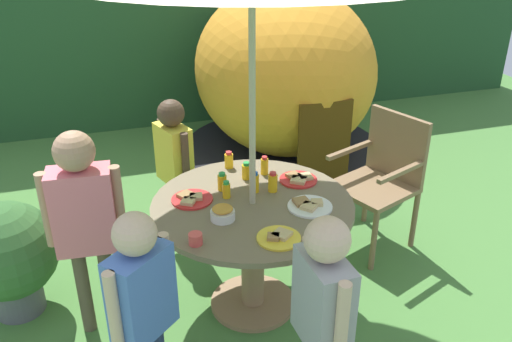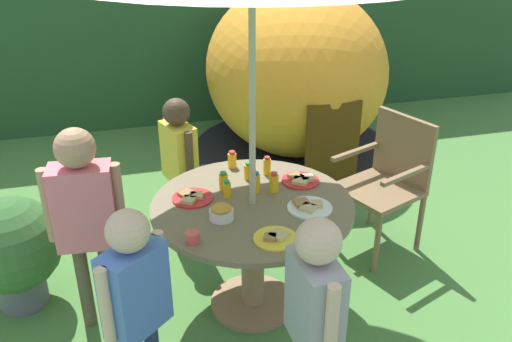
# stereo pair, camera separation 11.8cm
# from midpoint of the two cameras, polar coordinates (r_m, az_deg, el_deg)

# --- Properties ---
(ground_plane) EXTENTS (10.00, 10.00, 0.02)m
(ground_plane) POSITION_cam_midpoint_polar(r_m,az_deg,el_deg) (3.57, -1.30, -13.83)
(ground_plane) COLOR #477A38
(hedge_backdrop) EXTENTS (9.00, 0.70, 1.91)m
(hedge_backdrop) POSITION_cam_midpoint_polar(r_m,az_deg,el_deg) (6.38, -10.62, 13.91)
(hedge_backdrop) COLOR #234C28
(hedge_backdrop) RESTS_ON ground_plane
(garden_table) EXTENTS (1.17, 1.17, 0.74)m
(garden_table) POSITION_cam_midpoint_polar(r_m,az_deg,el_deg) (3.23, -1.40, -6.17)
(garden_table) COLOR #93704C
(garden_table) RESTS_ON ground_plane
(wooden_chair) EXTENTS (0.64, 0.64, 0.97)m
(wooden_chair) POSITION_cam_midpoint_polar(r_m,az_deg,el_deg) (3.97, 12.25, -0.24)
(wooden_chair) COLOR brown
(wooden_chair) RESTS_ON ground_plane
(dome_tent) EXTENTS (2.08, 2.08, 1.63)m
(dome_tent) POSITION_cam_midpoint_polar(r_m,az_deg,el_deg) (5.39, 2.30, 10.41)
(dome_tent) COLOR orange
(dome_tent) RESTS_ON ground_plane
(potted_plant) EXTENTS (0.59, 0.59, 0.74)m
(potted_plant) POSITION_cam_midpoint_polar(r_m,az_deg,el_deg) (3.61, -25.30, -7.87)
(potted_plant) COLOR #595960
(potted_plant) RESTS_ON ground_plane
(child_in_yellow_shirt) EXTENTS (0.24, 0.36, 1.10)m
(child_in_yellow_shirt) POSITION_cam_midpoint_polar(r_m,az_deg,el_deg) (3.87, -9.44, 1.75)
(child_in_yellow_shirt) COLOR navy
(child_in_yellow_shirt) RESTS_ON ground_plane
(child_in_pink_shirt) EXTENTS (0.43, 0.21, 1.26)m
(child_in_pink_shirt) POSITION_cam_midpoint_polar(r_m,az_deg,el_deg) (3.09, -18.61, -3.94)
(child_in_pink_shirt) COLOR brown
(child_in_pink_shirt) RESTS_ON ground_plane
(child_in_blue_shirt) EXTENTS (0.33, 0.32, 1.14)m
(child_in_blue_shirt) POSITION_cam_midpoint_polar(r_m,az_deg,el_deg) (2.56, -13.19, -12.35)
(child_in_blue_shirt) COLOR navy
(child_in_blue_shirt) RESTS_ON ground_plane
(child_in_grey_shirt) EXTENTS (0.20, 0.40, 1.16)m
(child_in_grey_shirt) POSITION_cam_midpoint_polar(r_m,az_deg,el_deg) (2.44, 5.60, -13.43)
(child_in_grey_shirt) COLOR #3F3F47
(child_in_grey_shirt) RESTS_ON ground_plane
(snack_bowl) EXTENTS (0.13, 0.13, 0.08)m
(snack_bowl) POSITION_cam_midpoint_polar(r_m,az_deg,el_deg) (2.97, -4.64, -4.42)
(snack_bowl) COLOR white
(snack_bowl) RESTS_ON garden_table
(plate_far_left) EXTENTS (0.25, 0.25, 0.03)m
(plate_far_left) POSITION_cam_midpoint_polar(r_m,az_deg,el_deg) (3.10, 4.50, -3.64)
(plate_far_left) COLOR white
(plate_far_left) RESTS_ON garden_table
(plate_mid_left) EXTENTS (0.24, 0.24, 0.03)m
(plate_mid_left) POSITION_cam_midpoint_polar(r_m,az_deg,el_deg) (3.19, -7.83, -2.90)
(plate_mid_left) COLOR red
(plate_mid_left) RESTS_ON garden_table
(plate_mid_right) EXTENTS (0.23, 0.23, 0.03)m
(plate_mid_right) POSITION_cam_midpoint_polar(r_m,az_deg,el_deg) (2.82, 1.19, -6.95)
(plate_mid_right) COLOR yellow
(plate_mid_right) RESTS_ON garden_table
(plate_near_left) EXTENTS (0.23, 0.23, 0.03)m
(plate_near_left) POSITION_cam_midpoint_polar(r_m,az_deg,el_deg) (3.38, 3.48, -0.83)
(plate_near_left) COLOR red
(plate_near_left) RESTS_ON garden_table
(juice_bottle_near_right) EXTENTS (0.06, 0.06, 0.11)m
(juice_bottle_near_right) POSITION_cam_midpoint_polar(r_m,az_deg,el_deg) (3.26, -4.59, -1.15)
(juice_bottle_near_right) COLOR yellow
(juice_bottle_near_right) RESTS_ON garden_table
(juice_bottle_far_right) EXTENTS (0.05, 0.05, 0.11)m
(juice_bottle_far_right) POSITION_cam_midpoint_polar(r_m,az_deg,el_deg) (3.18, -4.17, -2.00)
(juice_bottle_far_right) COLOR yellow
(juice_bottle_far_right) RESTS_ON garden_table
(juice_bottle_center_front) EXTENTS (0.06, 0.06, 0.11)m
(juice_bottle_center_front) POSITION_cam_midpoint_polar(r_m,az_deg,el_deg) (3.39, -2.00, -0.02)
(juice_bottle_center_front) COLOR yellow
(juice_bottle_center_front) RESTS_ON garden_table
(juice_bottle_center_back) EXTENTS (0.05, 0.05, 0.13)m
(juice_bottle_center_back) POSITION_cam_midpoint_polar(r_m,az_deg,el_deg) (3.23, -1.14, -1.23)
(juice_bottle_center_back) COLOR yellow
(juice_bottle_center_back) RESTS_ON garden_table
(juice_bottle_front_edge) EXTENTS (0.06, 0.06, 0.12)m
(juice_bottle_front_edge) POSITION_cam_midpoint_polar(r_m,az_deg,el_deg) (3.24, 0.72, -1.20)
(juice_bottle_front_edge) COLOR yellow
(juice_bottle_front_edge) RESTS_ON garden_table
(juice_bottle_back_edge) EXTENTS (0.06, 0.06, 0.11)m
(juice_bottle_back_edge) POSITION_cam_midpoint_polar(r_m,az_deg,el_deg) (3.53, -3.80, 1.12)
(juice_bottle_back_edge) COLOR yellow
(juice_bottle_back_edge) RESTS_ON garden_table
(juice_bottle_spot_a) EXTENTS (0.05, 0.05, 0.12)m
(juice_bottle_spot_a) POSITION_cam_midpoint_polar(r_m,az_deg,el_deg) (3.44, -0.09, 0.54)
(juice_bottle_spot_a) COLOR yellow
(juice_bottle_spot_a) RESTS_ON garden_table
(cup_near) EXTENTS (0.07, 0.07, 0.06)m
(cup_near) POSITION_cam_midpoint_polar(r_m,az_deg,el_deg) (2.79, -7.55, -7.06)
(cup_near) COLOR #E04C47
(cup_near) RESTS_ON garden_table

